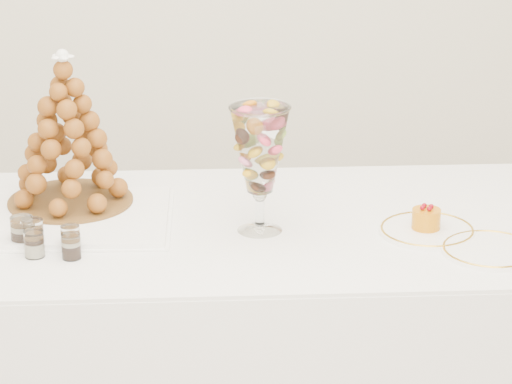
{
  "coord_description": "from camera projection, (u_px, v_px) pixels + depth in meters",
  "views": [
    {
      "loc": [
        -0.16,
        -2.49,
        1.96
      ],
      "look_at": [
        0.05,
        0.22,
        0.94
      ],
      "focal_mm": 85.0,
      "sensor_mm": 36.0,
      "label": 1
    }
  ],
  "objects": [
    {
      "name": "buffet_table",
      "position": [
        194.0,
        366.0,
        3.21
      ],
      "size": [
        2.14,
        0.9,
        0.81
      ],
      "rotation": [
        0.0,
        0.0,
        -0.02
      ],
      "color": "white",
      "rests_on": "ground"
    },
    {
      "name": "lace_tray",
      "position": [
        64.0,
        218.0,
        3.09
      ],
      "size": [
        0.55,
        0.42,
        0.02
      ],
      "primitive_type": "cube",
      "rotation": [
        0.0,
        0.0,
        -0.04
      ],
      "color": "white",
      "rests_on": "buffet_table"
    },
    {
      "name": "macaron_vase",
      "position": [
        260.0,
        151.0,
        2.96
      ],
      "size": [
        0.15,
        0.15,
        0.32
      ],
      "color": "white",
      "rests_on": "buffet_table"
    },
    {
      "name": "cake_plate",
      "position": [
        427.0,
        231.0,
        3.02
      ],
      "size": [
        0.24,
        0.24,
        0.01
      ],
      "primitive_type": "cylinder",
      "color": "white",
      "rests_on": "buffet_table"
    },
    {
      "name": "spare_plate",
      "position": [
        490.0,
        250.0,
        2.9
      ],
      "size": [
        0.24,
        0.24,
        0.01
      ],
      "primitive_type": "cylinder",
      "color": "white",
      "rests_on": "buffet_table"
    },
    {
      "name": "verrine_a",
      "position": [
        22.0,
        232.0,
        2.93
      ],
      "size": [
        0.07,
        0.07,
        0.08
      ],
      "primitive_type": "cylinder",
      "rotation": [
        0.0,
        0.0,
        0.21
      ],
      "color": "white",
      "rests_on": "buffet_table"
    },
    {
      "name": "verrine_b",
      "position": [
        33.0,
        233.0,
        2.92
      ],
      "size": [
        0.06,
        0.06,
        0.07
      ],
      "primitive_type": "cylinder",
      "rotation": [
        0.0,
        0.0,
        0.15
      ],
      "color": "white",
      "rests_on": "buffet_table"
    },
    {
      "name": "verrine_c",
      "position": [
        70.0,
        238.0,
        2.9
      ],
      "size": [
        0.05,
        0.05,
        0.06
      ],
      "primitive_type": "cylinder",
      "rotation": [
        0.0,
        0.0,
        -0.09
      ],
      "color": "white",
      "rests_on": "buffet_table"
    },
    {
      "name": "verrine_d",
      "position": [
        34.0,
        244.0,
        2.87
      ],
      "size": [
        0.05,
        0.05,
        0.06
      ],
      "primitive_type": "cylinder",
      "rotation": [
        0.0,
        0.0,
        -0.06
      ],
      "color": "white",
      "rests_on": "buffet_table"
    },
    {
      "name": "verrine_e",
      "position": [
        71.0,
        246.0,
        2.86
      ],
      "size": [
        0.05,
        0.05,
        0.06
      ],
      "primitive_type": "cylinder",
      "rotation": [
        0.0,
        0.0,
        -0.17
      ],
      "color": "white",
      "rests_on": "buffet_table"
    },
    {
      "name": "croquembouche",
      "position": [
        66.0,
        130.0,
        3.1
      ],
      "size": [
        0.33,
        0.33,
        0.41
      ],
      "rotation": [
        0.0,
        0.0,
        -0.09
      ],
      "color": "brown",
      "rests_on": "lace_tray"
    },
    {
      "name": "mousse_cake",
      "position": [
        426.0,
        218.0,
        3.01
      ],
      "size": [
        0.07,
        0.07,
        0.06
      ],
      "color": "#CD7509",
      "rests_on": "cake_plate"
    }
  ]
}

